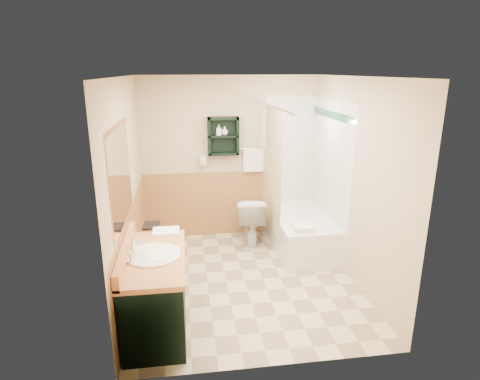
# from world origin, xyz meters

# --- Properties ---
(floor) EXTENTS (3.00, 3.00, 0.00)m
(floor) POSITION_xyz_m (0.00, 0.00, 0.00)
(floor) COLOR beige
(floor) RESTS_ON ground
(back_wall) EXTENTS (2.60, 0.04, 2.40)m
(back_wall) POSITION_xyz_m (0.00, 1.52, 1.20)
(back_wall) COLOR beige
(back_wall) RESTS_ON ground
(left_wall) EXTENTS (0.04, 3.00, 2.40)m
(left_wall) POSITION_xyz_m (-1.32, 0.00, 1.20)
(left_wall) COLOR beige
(left_wall) RESTS_ON ground
(right_wall) EXTENTS (0.04, 3.00, 2.40)m
(right_wall) POSITION_xyz_m (1.32, 0.00, 1.20)
(right_wall) COLOR beige
(right_wall) RESTS_ON ground
(ceiling) EXTENTS (2.60, 3.00, 0.04)m
(ceiling) POSITION_xyz_m (0.00, 0.00, 2.42)
(ceiling) COLOR white
(ceiling) RESTS_ON back_wall
(wainscot_left) EXTENTS (2.98, 2.98, 1.00)m
(wainscot_left) POSITION_xyz_m (-1.29, 0.00, 0.50)
(wainscot_left) COLOR tan
(wainscot_left) RESTS_ON left_wall
(wainscot_back) EXTENTS (2.58, 2.58, 1.00)m
(wainscot_back) POSITION_xyz_m (0.00, 1.49, 0.50)
(wainscot_back) COLOR tan
(wainscot_back) RESTS_ON back_wall
(mirror_frame) EXTENTS (1.30, 1.30, 1.00)m
(mirror_frame) POSITION_xyz_m (-1.27, -0.55, 1.50)
(mirror_frame) COLOR brown
(mirror_frame) RESTS_ON left_wall
(mirror_glass) EXTENTS (1.20, 1.20, 0.90)m
(mirror_glass) POSITION_xyz_m (-1.27, -0.55, 1.50)
(mirror_glass) COLOR white
(mirror_glass) RESTS_ON left_wall
(tile_right) EXTENTS (1.50, 1.50, 2.10)m
(tile_right) POSITION_xyz_m (1.28, 0.75, 1.05)
(tile_right) COLOR white
(tile_right) RESTS_ON right_wall
(tile_back) EXTENTS (0.95, 0.95, 2.10)m
(tile_back) POSITION_xyz_m (1.03, 1.48, 1.05)
(tile_back) COLOR white
(tile_back) RESTS_ON back_wall
(tile_accent) EXTENTS (1.50, 1.50, 0.10)m
(tile_accent) POSITION_xyz_m (1.27, 0.75, 1.90)
(tile_accent) COLOR #134527
(tile_accent) RESTS_ON right_wall
(wall_shelf) EXTENTS (0.45, 0.15, 0.55)m
(wall_shelf) POSITION_xyz_m (-0.10, 1.41, 1.55)
(wall_shelf) COLOR black
(wall_shelf) RESTS_ON back_wall
(hair_dryer) EXTENTS (0.10, 0.24, 0.18)m
(hair_dryer) POSITION_xyz_m (-0.40, 1.43, 1.20)
(hair_dryer) COLOR white
(hair_dryer) RESTS_ON back_wall
(towel_bar) EXTENTS (0.40, 0.06, 0.40)m
(towel_bar) POSITION_xyz_m (0.35, 1.45, 1.35)
(towel_bar) COLOR white
(towel_bar) RESTS_ON back_wall
(curtain_rod) EXTENTS (0.03, 1.60, 0.03)m
(curtain_rod) POSITION_xyz_m (0.53, 0.75, 2.00)
(curtain_rod) COLOR silver
(curtain_rod) RESTS_ON back_wall
(shower_curtain) EXTENTS (1.05, 1.05, 1.70)m
(shower_curtain) POSITION_xyz_m (0.53, 0.92, 1.15)
(shower_curtain) COLOR beige
(shower_curtain) RESTS_ON curtain_rod
(vanity) EXTENTS (0.59, 1.22, 0.78)m
(vanity) POSITION_xyz_m (-0.99, -0.78, 0.39)
(vanity) COLOR black
(vanity) RESTS_ON ground
(bathtub) EXTENTS (0.75, 1.50, 0.50)m
(bathtub) POSITION_xyz_m (0.93, 0.84, 0.25)
(bathtub) COLOR white
(bathtub) RESTS_ON ground
(toilet) EXTENTS (0.47, 0.76, 0.71)m
(toilet) POSITION_xyz_m (0.26, 1.10, 0.35)
(toilet) COLOR white
(toilet) RESTS_ON ground
(counter_towel) EXTENTS (0.28, 0.22, 0.04)m
(counter_towel) POSITION_xyz_m (-0.89, -0.25, 0.80)
(counter_towel) COLOR white
(counter_towel) RESTS_ON vanity
(vanity_book) EXTENTS (0.18, 0.03, 0.25)m
(vanity_book) POSITION_xyz_m (-1.16, -0.02, 0.90)
(vanity_book) COLOR black
(vanity_book) RESTS_ON vanity
(tub_towel) EXTENTS (0.25, 0.21, 0.07)m
(tub_towel) POSITION_xyz_m (0.79, 0.25, 0.54)
(tub_towel) COLOR white
(tub_towel) RESTS_ON bathtub
(soap_bottle_a) EXTENTS (0.08, 0.16, 0.07)m
(soap_bottle_a) POSITION_xyz_m (-0.16, 1.40, 1.60)
(soap_bottle_a) COLOR white
(soap_bottle_a) RESTS_ON wall_shelf
(soap_bottle_b) EXTENTS (0.13, 0.15, 0.10)m
(soap_bottle_b) POSITION_xyz_m (-0.08, 1.40, 1.61)
(soap_bottle_b) COLOR white
(soap_bottle_b) RESTS_ON wall_shelf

